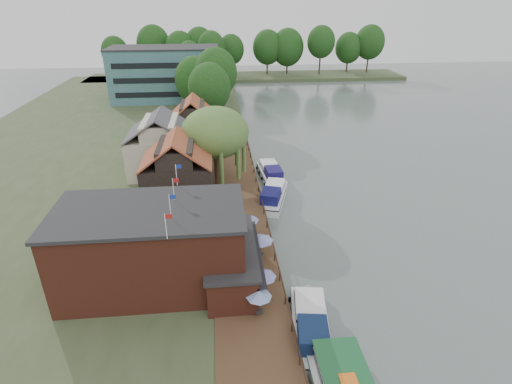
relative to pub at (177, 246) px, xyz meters
name	(u,v)px	position (x,y,z in m)	size (l,w,h in m)	color
ground	(331,273)	(14.00, 1.00, -4.65)	(260.00, 260.00, 0.00)	#55625F
land_bank	(99,151)	(-16.00, 36.00, -4.15)	(50.00, 140.00, 1.00)	#384728
quay_deck	(240,216)	(6.00, 11.00, -3.60)	(6.00, 50.00, 0.10)	#47301E
quay_rail	(263,209)	(8.70, 11.50, -3.15)	(0.20, 49.00, 1.00)	black
pub	(177,246)	(0.00, 0.00, 0.00)	(20.00, 11.00, 7.30)	maroon
hotel_block	(166,74)	(-8.00, 71.00, 2.50)	(25.40, 12.40, 12.30)	#38666B
cottage_a	(178,171)	(-1.00, 15.00, 0.60)	(8.60, 7.60, 8.50)	black
cottage_b	(162,144)	(-4.00, 25.00, 0.60)	(9.60, 8.60, 8.50)	beige
cottage_c	(193,124)	(0.00, 34.00, 0.60)	(7.60, 7.60, 8.50)	black
willow	(216,147)	(3.50, 20.00, 1.56)	(8.60, 8.60, 10.43)	#476B2D
umbrella_0	(259,303)	(6.44, -5.05, -2.36)	(2.01, 2.01, 2.38)	#1A4693
umbrella_1	(262,283)	(6.98, -2.68, -2.36)	(2.30, 2.30, 2.38)	#1B1F97
umbrella_2	(247,260)	(6.01, 0.61, -2.36)	(2.02, 2.02, 2.38)	navy
umbrella_3	(260,246)	(7.40, 2.71, -2.36)	(2.45, 2.45, 2.38)	navy
umbrella_4	(248,226)	(6.56, 6.63, -2.36)	(2.23, 2.23, 2.38)	navy
cruiser_0	(311,322)	(10.30, -6.26, -3.47)	(3.16, 9.77, 2.36)	silver
cruiser_1	(273,193)	(10.47, 16.11, -3.47)	(3.16, 9.78, 2.37)	white
cruiser_2	(271,171)	(11.15, 23.23, -3.48)	(3.13, 9.70, 2.34)	white
bank_tree_0	(210,97)	(2.67, 44.72, 2.52)	(7.72, 7.72, 12.33)	#143811
bank_tree_1	(216,85)	(3.97, 51.47, 3.42)	(8.23, 8.23, 14.15)	#143811
bank_tree_2	(195,84)	(-0.53, 59.36, 2.17)	(8.68, 8.68, 11.65)	#143811
bank_tree_3	(207,70)	(1.81, 78.53, 2.09)	(8.51, 8.51, 11.49)	#143811
bank_tree_4	(190,63)	(-3.11, 88.42, 2.39)	(6.38, 6.38, 12.08)	#143811
bank_tree_5	(212,56)	(2.99, 94.60, 3.46)	(7.77, 7.77, 14.21)	#143811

